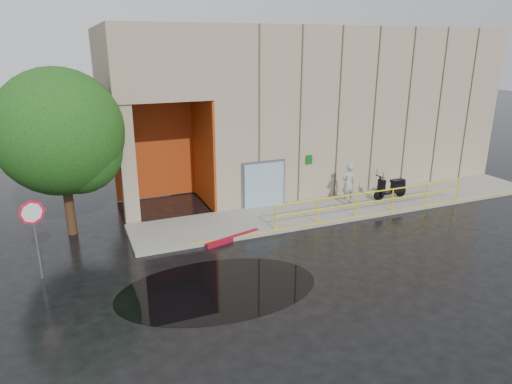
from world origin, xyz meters
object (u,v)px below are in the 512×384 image
(person, at_px, (348,183))
(tree_near, at_px, (64,137))
(red_curb, at_px, (233,238))
(stop_sign, at_px, (34,222))
(scooter, at_px, (392,182))

(person, xyz_separation_m, tree_near, (-11.80, 1.35, 2.81))
(person, relative_size, red_curb, 0.79)
(person, distance_m, tree_near, 12.20)
(stop_sign, bearing_deg, scooter, 7.46)
(person, bearing_deg, scooter, 170.49)
(scooter, height_order, tree_near, tree_near)
(person, height_order, red_curb, person)
(scooter, bearing_deg, tree_near, 171.02)
(stop_sign, distance_m, tree_near, 4.18)
(stop_sign, xyz_separation_m, tree_near, (1.16, 3.50, 1.96))
(red_curb, bearing_deg, stop_sign, -176.08)
(scooter, distance_m, red_curb, 8.70)
(person, bearing_deg, tree_near, -10.03)
(scooter, height_order, stop_sign, stop_sign)
(red_curb, relative_size, tree_near, 0.37)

